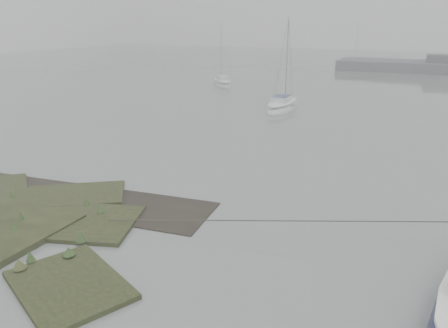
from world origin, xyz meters
TOP-DOWN VIEW (x-y plane):
  - ground at (0.00, 30.00)m, footprint 160.00×160.00m
  - sailboat_white at (-1.90, 25.97)m, footprint 1.88×5.51m
  - sailboat_far_a at (-12.31, 36.72)m, footprint 4.45×5.11m
  - sailboat_far_c at (-0.81, 59.36)m, footprint 5.40×2.87m

SIDE VIEW (x-z plane):
  - ground at x=0.00m, z-range 0.00..0.00m
  - sailboat_far_a at x=-12.31m, z-range -3.40..3.85m
  - sailboat_far_c at x=-0.81m, z-range -3.41..3.86m
  - sailboat_white at x=-1.90m, z-range -3.63..4.11m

